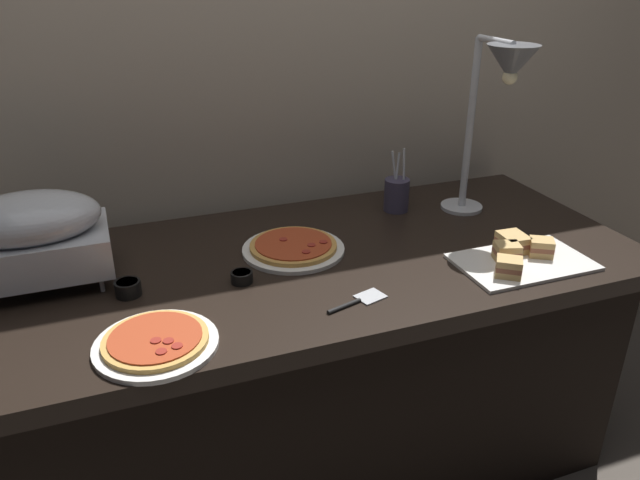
{
  "coord_description": "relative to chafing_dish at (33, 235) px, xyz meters",
  "views": [
    {
      "loc": [
        -0.53,
        -1.47,
        1.55
      ],
      "look_at": [
        0.02,
        0.0,
        0.81
      ],
      "focal_mm": 34.23,
      "sensor_mm": 36.0,
      "label": 1
    }
  ],
  "objects": [
    {
      "name": "ground_plane",
      "position": [
        0.72,
        -0.1,
        -0.9
      ],
      "size": [
        8.0,
        8.0,
        0.0
      ],
      "primitive_type": "plane",
      "color": "#4C443D"
    },
    {
      "name": "back_wall",
      "position": [
        0.72,
        0.4,
        0.3
      ],
      "size": [
        4.4,
        0.04,
        2.4
      ],
      "primitive_type": "cube",
      "color": "tan",
      "rests_on": "ground_plane"
    },
    {
      "name": "buffet_table",
      "position": [
        0.72,
        -0.1,
        -0.52
      ],
      "size": [
        1.9,
        0.84,
        0.76
      ],
      "color": "black",
      "rests_on": "ground_plane"
    },
    {
      "name": "chafing_dish",
      "position": [
        0.0,
        0.0,
        0.0
      ],
      "size": [
        0.36,
        0.25,
        0.25
      ],
      "color": "#B7BABF",
      "rests_on": "buffet_table"
    },
    {
      "name": "heat_lamp",
      "position": [
        1.32,
        -0.07,
        0.3
      ],
      "size": [
        0.15,
        0.31,
        0.57
      ],
      "color": "#B7BABF",
      "rests_on": "buffet_table"
    },
    {
      "name": "pizza_plate_front",
      "position": [
        0.68,
        -0.05,
        -0.13
      ],
      "size": [
        0.3,
        0.3,
        0.03
      ],
      "color": "white",
      "rests_on": "buffet_table"
    },
    {
      "name": "pizza_plate_center",
      "position": [
        0.25,
        -0.4,
        -0.13
      ],
      "size": [
        0.28,
        0.28,
        0.03
      ],
      "color": "white",
      "rests_on": "buffet_table"
    },
    {
      "name": "sandwich_platter",
      "position": [
        1.25,
        -0.34,
        -0.12
      ],
      "size": [
        0.37,
        0.23,
        0.06
      ],
      "color": "white",
      "rests_on": "buffet_table"
    },
    {
      "name": "sauce_cup_near",
      "position": [
        0.21,
        -0.14,
        -0.12
      ],
      "size": [
        0.07,
        0.07,
        0.04
      ],
      "color": "black",
      "rests_on": "buffet_table"
    },
    {
      "name": "sauce_cup_far",
      "position": [
        0.49,
        -0.18,
        -0.12
      ],
      "size": [
        0.06,
        0.06,
        0.03
      ],
      "color": "black",
      "rests_on": "buffet_table"
    },
    {
      "name": "utensil_holder",
      "position": [
        1.11,
        0.13,
        -0.08
      ],
      "size": [
        0.08,
        0.08,
        0.22
      ],
      "color": "#383347",
      "rests_on": "buffet_table"
    },
    {
      "name": "serving_spatula",
      "position": [
        0.74,
        -0.38,
        -0.14
      ],
      "size": [
        0.17,
        0.08,
        0.01
      ],
      "color": "#B7BABF",
      "rests_on": "buffet_table"
    }
  ]
}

